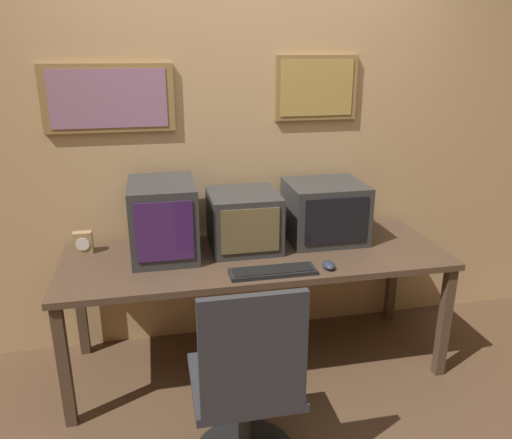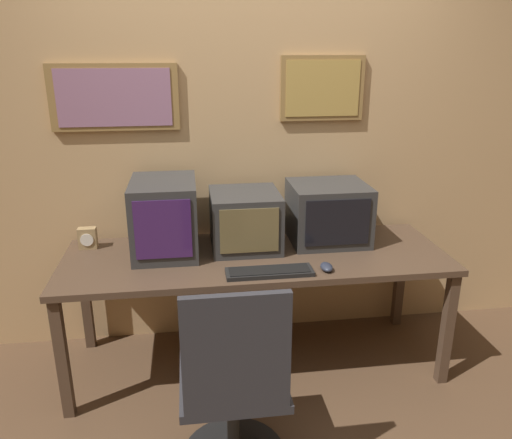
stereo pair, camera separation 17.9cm
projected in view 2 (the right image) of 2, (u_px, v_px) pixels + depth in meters
wall_back at (246, 140)px, 3.09m from camera, size 8.00×0.08×2.60m
desk at (256, 265)px, 2.88m from camera, size 2.18×0.75×0.72m
monitor_left at (165, 217)px, 2.84m from camera, size 0.36×0.48×0.42m
monitor_center at (245, 220)px, 2.92m from camera, size 0.40×0.42×0.33m
monitor_right at (328, 213)px, 3.01m from camera, size 0.46×0.42×0.36m
keyboard_main at (269, 272)px, 2.61m from camera, size 0.46×0.14×0.03m
mouse_near_keyboard at (327, 267)px, 2.65m from camera, size 0.06×0.10×0.04m
desk_clock at (88, 238)px, 2.93m from camera, size 0.10×0.06×0.13m
office_chair at (234, 395)px, 2.17m from camera, size 0.49×0.49×0.98m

